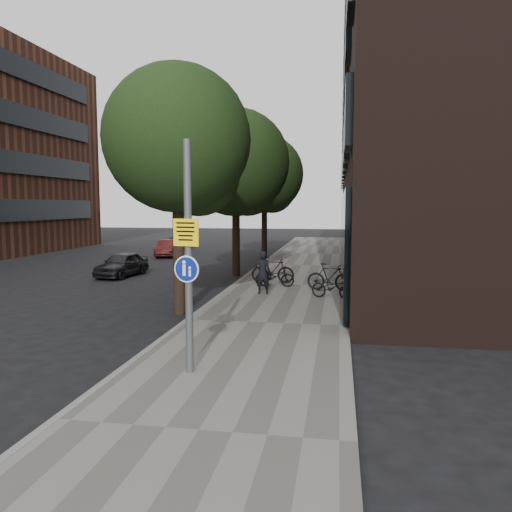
% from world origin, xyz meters
% --- Properties ---
extents(ground, '(120.00, 120.00, 0.00)m').
position_xyz_m(ground, '(0.00, 0.00, 0.00)').
color(ground, black).
rests_on(ground, ground).
extents(sidewalk, '(4.50, 60.00, 0.12)m').
position_xyz_m(sidewalk, '(0.25, 10.00, 0.06)').
color(sidewalk, slate).
rests_on(sidewalk, ground).
extents(curb_edge, '(0.15, 60.00, 0.13)m').
position_xyz_m(curb_edge, '(-2.00, 10.00, 0.07)').
color(curb_edge, slate).
rests_on(curb_edge, ground).
extents(building_right_dark_brick, '(12.00, 40.00, 18.00)m').
position_xyz_m(building_right_dark_brick, '(8.50, 22.00, 9.00)').
color(building_right_dark_brick, black).
rests_on(building_right_dark_brick, ground).
extents(street_tree_near, '(4.40, 4.40, 7.50)m').
position_xyz_m(street_tree_near, '(-2.53, 4.64, 5.11)').
color(street_tree_near, black).
rests_on(street_tree_near, ground).
extents(street_tree_mid, '(5.00, 5.00, 7.80)m').
position_xyz_m(street_tree_mid, '(-2.53, 13.14, 5.11)').
color(street_tree_mid, black).
rests_on(street_tree_mid, ground).
extents(street_tree_far, '(5.00, 5.00, 7.80)m').
position_xyz_m(street_tree_far, '(-2.53, 22.14, 5.11)').
color(street_tree_far, black).
rests_on(street_tree_far, ground).
extents(signpost, '(0.51, 0.15, 4.44)m').
position_xyz_m(signpost, '(-0.61, -0.94, 2.36)').
color(signpost, '#595B5E').
rests_on(signpost, sidewalk).
extents(pedestrian, '(0.64, 0.49, 1.56)m').
position_xyz_m(pedestrian, '(-0.52, 7.76, 0.90)').
color(pedestrian, black).
rests_on(pedestrian, sidewalk).
extents(parked_bike_facade_near, '(1.63, 1.05, 0.81)m').
position_xyz_m(parked_bike_facade_near, '(2.00, 7.20, 0.52)').
color(parked_bike_facade_near, black).
rests_on(parked_bike_facade_near, sidewalk).
extents(parked_bike_facade_far, '(1.77, 0.73, 1.03)m').
position_xyz_m(parked_bike_facade_far, '(1.87, 8.85, 0.63)').
color(parked_bike_facade_far, black).
rests_on(parked_bike_facade_far, sidewalk).
extents(parked_bike_curb_near, '(1.55, 0.54, 0.82)m').
position_xyz_m(parked_bike_curb_near, '(-0.30, 9.42, 0.53)').
color(parked_bike_curb_near, black).
rests_on(parked_bike_curb_near, sidewalk).
extents(parked_bike_curb_far, '(1.78, 0.52, 1.07)m').
position_xyz_m(parked_bike_curb_far, '(-0.50, 10.36, 0.65)').
color(parked_bike_curb_far, black).
rests_on(parked_bike_curb_far, sidewalk).
extents(parked_car_near, '(1.69, 3.48, 1.14)m').
position_xyz_m(parked_car_near, '(-7.84, 11.87, 0.57)').
color(parked_car_near, black).
rests_on(parked_car_near, ground).
extents(parked_car_mid, '(1.57, 3.41, 1.08)m').
position_xyz_m(parked_car_mid, '(-8.78, 20.92, 0.54)').
color(parked_car_mid, '#4D1816').
rests_on(parked_car_mid, ground).
extents(parked_car_far, '(1.89, 3.98, 1.12)m').
position_xyz_m(parked_car_far, '(-9.98, 27.06, 0.56)').
color(parked_car_far, black).
rests_on(parked_car_far, ground).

